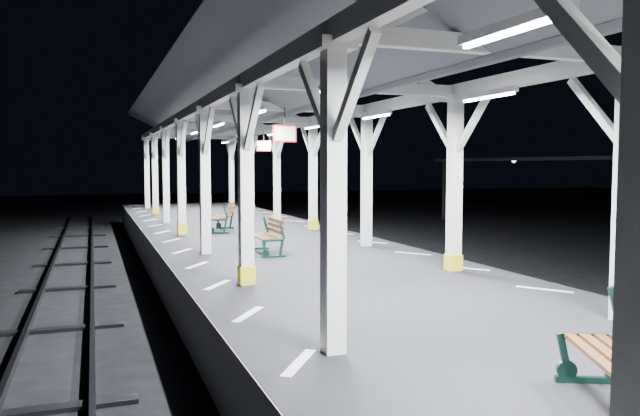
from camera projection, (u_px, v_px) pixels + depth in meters
ground at (409, 367)px, 9.31m from camera, size 120.00×120.00×0.00m
platform at (409, 334)px, 9.28m from camera, size 6.00×50.00×1.00m
hazard_stripes_left at (248, 314)px, 8.41m from camera, size 1.00×48.00×0.01m
hazard_stripes_right at (544, 289)px, 10.08m from camera, size 1.00×48.00×0.01m
track_left at (45, 406)px, 7.60m from camera, size 2.20×60.00×0.16m
canopy at (413, 58)px, 8.99m from camera, size 5.40×49.00×4.65m
bench_near at (640, 359)px, 4.90m from camera, size 1.26×1.80×0.92m
bench_mid at (269, 235)px, 14.20m from camera, size 0.57×1.47×0.79m
bench_far at (225, 216)px, 18.99m from camera, size 1.05×1.70×0.87m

